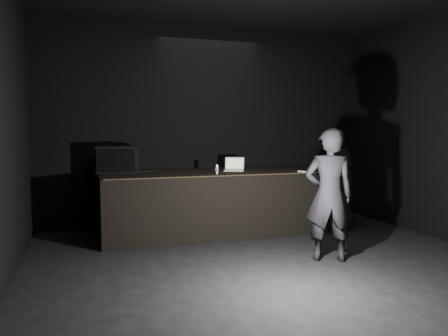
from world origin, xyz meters
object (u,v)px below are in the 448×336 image
stage_riser (222,201)px  beer_can (217,169)px  stage_monitor (118,159)px  laptop (234,167)px  person (329,195)px

stage_riser → beer_can: bearing=-119.5°
stage_monitor → beer_can: bearing=-10.9°
laptop → person: bearing=-50.6°
beer_can → person: 1.95m
laptop → beer_can: laptop is taller
stage_riser → stage_monitor: stage_monitor is taller
stage_riser → stage_monitor: 1.84m
stage_riser → person: person is taller
stage_riser → person: (0.78, -2.05, 0.35)m
beer_can → person: (1.00, -1.66, -0.22)m
stage_monitor → stage_riser: bearing=4.1°
laptop → person: (0.56, -2.08, -0.20)m
laptop → beer_can: size_ratio=2.85×
laptop → person: person is taller
person → stage_riser: bearing=-47.9°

